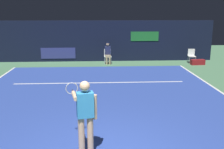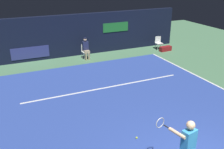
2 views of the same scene
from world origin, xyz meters
name	(u,v)px [view 2 (image 2 of 2)]	position (x,y,z in m)	size (l,w,h in m)	color
ground_plane	(125,106)	(0.00, 4.45, 0.00)	(29.62, 29.62, 0.00)	#4C7A56
court_surface	(125,106)	(0.00, 4.45, 0.01)	(9.83, 10.91, 0.01)	#2D479E
line_sideline_left	(216,85)	(4.86, 4.45, 0.01)	(0.10, 10.91, 0.01)	white
line_service	(106,88)	(0.00, 6.36, 0.01)	(7.66, 0.10, 0.01)	white
back_wall	(71,36)	(0.00, 11.83, 1.30)	(14.86, 0.33, 2.60)	black
tennis_player	(187,146)	(-0.35, 0.35, 0.99)	(0.76, 0.93, 1.73)	#DBAD89
line_judge_on_chair	(86,48)	(0.55, 10.79, 0.69)	(0.46, 0.55, 1.32)	white
courtside_chair_near	(159,42)	(5.81, 10.75, 0.50)	(0.48, 0.45, 0.88)	white
tennis_ball	(137,138)	(-0.65, 2.33, 0.05)	(0.07, 0.07, 0.07)	#CCE033
equipment_bag	(165,49)	(6.00, 10.19, 0.16)	(0.84, 0.32, 0.32)	maroon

